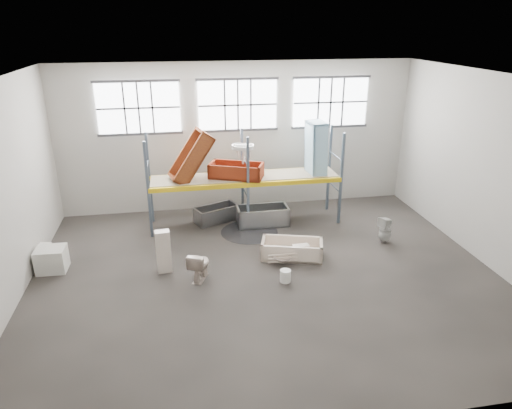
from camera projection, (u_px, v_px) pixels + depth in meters
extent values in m
cube|color=#4B4540|center=(266.00, 277.00, 12.09)|extent=(12.00, 10.00, 0.10)
cube|color=silver|center=(268.00, 76.00, 10.21)|extent=(12.00, 10.00, 0.10)
cube|color=#AFACA3|center=(238.00, 137.00, 15.77)|extent=(12.00, 0.10, 5.00)
cube|color=#B8B4AB|center=(337.00, 300.00, 6.53)|extent=(12.00, 0.10, 5.00)
cube|color=#B6B2A7|center=(492.00, 171.00, 12.14)|extent=(0.10, 10.00, 5.00)
cube|color=white|center=(139.00, 108.00, 14.74)|extent=(2.60, 0.04, 1.60)
cube|color=white|center=(238.00, 105.00, 15.26)|extent=(2.60, 0.04, 1.60)
cube|color=white|center=(330.00, 102.00, 15.78)|extent=(2.60, 0.04, 1.60)
cube|color=slate|center=(148.00, 191.00, 13.68)|extent=(0.08, 0.08, 3.00)
cube|color=slate|center=(150.00, 178.00, 14.78)|extent=(0.08, 0.08, 3.00)
cube|color=slate|center=(248.00, 185.00, 14.17)|extent=(0.08, 0.08, 3.00)
cube|color=slate|center=(242.00, 173.00, 15.27)|extent=(0.08, 0.08, 3.00)
cube|color=slate|center=(341.00, 179.00, 14.66)|extent=(0.08, 0.08, 3.00)
cube|color=slate|center=(329.00, 168.00, 15.76)|extent=(0.08, 0.08, 3.00)
cube|color=yellow|center=(248.00, 185.00, 14.17)|extent=(6.00, 0.10, 0.14)
cube|color=yellow|center=(242.00, 173.00, 15.27)|extent=(6.00, 0.10, 0.14)
cube|color=gray|center=(245.00, 176.00, 14.69)|extent=(5.90, 1.10, 0.03)
cylinder|color=black|center=(249.00, 232.00, 14.54)|extent=(1.80, 1.80, 0.00)
cube|color=beige|center=(301.00, 252.00, 12.67)|extent=(0.46, 0.23, 0.42)
imported|color=beige|center=(282.00, 259.00, 12.54)|extent=(0.51, 0.51, 0.17)
imported|color=beige|center=(199.00, 265.00, 11.77)|extent=(0.71, 0.88, 0.79)
cube|color=beige|center=(163.00, 252.00, 12.05)|extent=(0.40, 0.28, 1.17)
imported|color=silver|center=(385.00, 230.00, 13.74)|extent=(0.48, 0.48, 0.81)
imported|color=silver|center=(243.00, 163.00, 14.30)|extent=(0.81, 0.70, 0.62)
cylinder|color=white|center=(285.00, 276.00, 11.72)|extent=(0.33, 0.33, 0.32)
cube|color=silver|center=(52.00, 259.00, 12.20)|extent=(0.76, 0.66, 0.64)
cube|color=silver|center=(39.00, 254.00, 12.69)|extent=(0.64, 0.64, 0.45)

